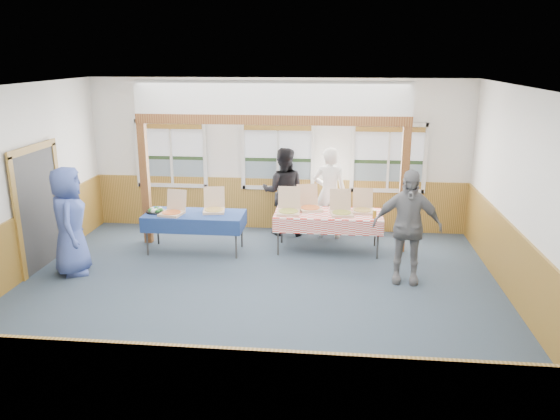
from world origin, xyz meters
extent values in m
plane|color=#26313E|center=(0.00, 0.00, 0.00)|extent=(8.00, 8.00, 0.00)
plane|color=white|center=(0.00, 0.00, 3.20)|extent=(8.00, 8.00, 0.00)
plane|color=silver|center=(0.00, 3.50, 1.60)|extent=(8.00, 0.00, 8.00)
plane|color=silver|center=(0.00, -3.50, 1.60)|extent=(8.00, 0.00, 8.00)
plane|color=silver|center=(-4.00, 0.00, 1.60)|extent=(0.00, 8.00, 8.00)
plane|color=silver|center=(4.00, 0.00, 1.60)|extent=(0.00, 8.00, 8.00)
cube|color=brown|center=(0.00, 3.48, 0.55)|extent=(7.98, 0.05, 1.10)
cube|color=brown|center=(0.00, -3.48, 0.55)|extent=(7.98, 0.05, 1.10)
cube|color=brown|center=(-3.98, 0.00, 0.55)|extent=(0.05, 6.98, 1.10)
cube|color=brown|center=(3.98, 0.00, 0.55)|extent=(0.05, 6.98, 1.10)
cube|color=#313131|center=(-3.96, 0.90, 1.05)|extent=(0.06, 1.30, 2.10)
cube|color=silver|center=(-2.30, 3.44, 0.91)|extent=(1.52, 0.05, 0.08)
cube|color=silver|center=(-2.30, 3.44, 2.29)|extent=(1.52, 0.05, 0.08)
cube|color=silver|center=(-3.04, 3.44, 1.60)|extent=(0.08, 0.05, 1.46)
cube|color=silver|center=(-1.56, 3.44, 1.60)|extent=(0.08, 0.05, 1.46)
cube|color=silver|center=(-2.30, 3.44, 1.60)|extent=(0.05, 0.05, 1.30)
cube|color=slate|center=(-2.30, 3.48, 1.21)|extent=(1.40, 0.02, 0.52)
cube|color=#1F341A|center=(-2.30, 3.48, 1.51)|extent=(1.40, 0.02, 0.08)
cube|color=#AFB4BC|center=(-2.30, 3.48, 1.90)|extent=(1.40, 0.02, 0.70)
cube|color=brown|center=(-2.30, 3.42, 2.19)|extent=(1.40, 0.07, 0.10)
cube|color=silver|center=(0.00, 3.44, 0.91)|extent=(1.52, 0.05, 0.08)
cube|color=silver|center=(0.00, 3.44, 2.29)|extent=(1.52, 0.05, 0.08)
cube|color=silver|center=(-0.74, 3.44, 1.60)|extent=(0.08, 0.05, 1.46)
cube|color=silver|center=(0.74, 3.44, 1.60)|extent=(0.08, 0.05, 1.46)
cube|color=silver|center=(0.00, 3.44, 1.60)|extent=(0.05, 0.05, 1.30)
cube|color=slate|center=(0.00, 3.48, 1.21)|extent=(1.40, 0.02, 0.52)
cube|color=#1F341A|center=(0.00, 3.48, 1.51)|extent=(1.40, 0.02, 0.08)
cube|color=#AFB4BC|center=(0.00, 3.48, 1.90)|extent=(1.40, 0.02, 0.70)
cube|color=brown|center=(0.00, 3.42, 2.19)|extent=(1.40, 0.07, 0.10)
cube|color=silver|center=(2.30, 3.44, 0.91)|extent=(1.52, 0.05, 0.08)
cube|color=silver|center=(2.30, 3.44, 2.29)|extent=(1.52, 0.05, 0.08)
cube|color=silver|center=(1.56, 3.44, 1.60)|extent=(0.08, 0.05, 1.46)
cube|color=silver|center=(3.04, 3.44, 1.60)|extent=(0.08, 0.05, 1.46)
cube|color=silver|center=(2.30, 3.44, 1.60)|extent=(0.05, 0.05, 1.30)
cube|color=slate|center=(2.30, 3.48, 1.21)|extent=(1.40, 0.02, 0.52)
cube|color=#1F341A|center=(2.30, 3.48, 1.51)|extent=(1.40, 0.02, 0.08)
cube|color=#AFB4BC|center=(2.30, 3.48, 1.90)|extent=(1.40, 0.02, 0.70)
cube|color=brown|center=(2.30, 3.42, 2.19)|extent=(1.40, 0.07, 0.10)
cube|color=#5F2E15|center=(-2.50, 2.30, 1.20)|extent=(0.15, 0.15, 2.40)
cube|color=#5F2E15|center=(2.50, 2.30, 1.20)|extent=(0.15, 0.15, 2.40)
cube|color=#5F2E15|center=(0.00, 2.30, 2.49)|extent=(5.15, 0.18, 0.18)
cylinder|color=#313131|center=(-2.27, 1.56, 0.36)|extent=(0.04, 0.04, 0.73)
cylinder|color=#313131|center=(-2.27, 2.19, 0.36)|extent=(0.04, 0.04, 0.73)
cylinder|color=#313131|center=(-0.58, 1.56, 0.36)|extent=(0.04, 0.04, 0.73)
cylinder|color=#313131|center=(-0.58, 2.19, 0.36)|extent=(0.04, 0.04, 0.73)
cube|color=#313131|center=(-1.42, 1.87, 0.73)|extent=(1.96, 1.26, 0.03)
cube|color=navy|center=(-1.42, 1.87, 0.75)|extent=(2.03, 1.34, 0.01)
cube|color=navy|center=(-1.42, 1.47, 0.61)|extent=(1.79, 0.57, 0.28)
cube|color=navy|center=(-1.42, 2.28, 0.61)|extent=(1.79, 0.57, 0.28)
cylinder|color=#313131|center=(0.18, 1.81, 0.36)|extent=(0.04, 0.04, 0.73)
cylinder|color=#313131|center=(0.18, 2.51, 0.36)|extent=(0.04, 0.04, 0.73)
cylinder|color=#313131|center=(2.03, 1.81, 0.36)|extent=(0.04, 0.04, 0.73)
cylinder|color=#313131|center=(2.03, 2.51, 0.36)|extent=(0.04, 0.04, 0.73)
cube|color=#313131|center=(1.10, 2.16, 0.73)|extent=(2.12, 1.30, 0.03)
cube|color=red|center=(1.10, 2.16, 0.75)|extent=(2.19, 1.38, 0.01)
cube|color=red|center=(1.10, 1.72, 0.61)|extent=(1.96, 0.53, 0.28)
cube|color=red|center=(1.10, 2.60, 0.61)|extent=(1.96, 0.53, 0.28)
cube|color=tan|center=(-1.82, 1.72, 0.78)|extent=(0.46, 0.46, 0.04)
cylinder|color=orange|center=(-1.82, 1.72, 0.81)|extent=(0.40, 0.40, 0.01)
cube|color=tan|center=(-1.78, 1.96, 0.99)|extent=(0.40, 0.16, 0.39)
cube|color=tan|center=(-1.07, 1.99, 0.78)|extent=(0.46, 0.46, 0.04)
cylinder|color=#D3C062|center=(-1.07, 1.99, 0.81)|extent=(0.40, 0.40, 0.01)
cube|color=tan|center=(-1.11, 2.23, 1.00)|extent=(0.41, 0.16, 0.39)
cube|color=tan|center=(0.35, 2.02, 0.78)|extent=(0.43, 0.43, 0.05)
cylinder|color=gold|center=(0.35, 2.02, 0.81)|extent=(0.38, 0.38, 0.01)
cube|color=tan|center=(0.35, 2.28, 1.01)|extent=(0.43, 0.11, 0.42)
cube|color=tan|center=(0.75, 2.31, 0.78)|extent=(0.52, 0.52, 0.05)
cylinder|color=orange|center=(0.75, 2.31, 0.81)|extent=(0.45, 0.45, 0.01)
cube|color=tan|center=(0.68, 2.55, 1.01)|extent=(0.43, 0.22, 0.41)
cube|color=tan|center=(1.35, 2.04, 0.78)|extent=(0.45, 0.45, 0.05)
cylinder|color=gold|center=(1.35, 2.04, 0.81)|extent=(0.39, 0.39, 0.01)
cube|color=tan|center=(1.32, 2.28, 1.00)|extent=(0.41, 0.14, 0.40)
cube|color=tan|center=(1.75, 2.26, 0.78)|extent=(0.39, 0.39, 0.04)
cylinder|color=#D3C062|center=(1.75, 2.26, 0.81)|extent=(0.34, 0.34, 0.01)
cube|color=tan|center=(1.76, 2.49, 0.99)|extent=(0.38, 0.10, 0.37)
cylinder|color=black|center=(-2.17, 1.87, 0.77)|extent=(0.37, 0.37, 0.03)
cylinder|color=silver|center=(-2.17, 1.87, 0.80)|extent=(0.08, 0.08, 0.04)
sphere|color=#2B6C29|center=(-2.07, 1.87, 0.80)|extent=(0.08, 0.08, 0.08)
sphere|color=beige|center=(-2.11, 1.95, 0.80)|extent=(0.08, 0.08, 0.08)
sphere|color=#2B6C29|center=(-2.19, 1.97, 0.80)|extent=(0.08, 0.08, 0.08)
sphere|color=beige|center=(-2.26, 1.92, 0.80)|extent=(0.08, 0.08, 0.08)
sphere|color=#2B6C29|center=(-2.26, 1.83, 0.80)|extent=(0.08, 0.08, 0.08)
sphere|color=beige|center=(-2.19, 1.77, 0.80)|extent=(0.08, 0.08, 0.08)
sphere|color=#2B6C29|center=(-2.11, 1.79, 0.80)|extent=(0.08, 0.08, 0.08)
cylinder|color=olive|center=(1.95, 1.91, 0.83)|extent=(0.07, 0.07, 0.15)
imported|color=silver|center=(1.11, 2.97, 0.94)|extent=(0.71, 0.49, 1.88)
imported|color=black|center=(0.15, 3.10, 0.92)|extent=(0.91, 0.71, 1.83)
imported|color=#3E519C|center=(-3.25, 0.60, 0.94)|extent=(0.89, 1.07, 1.88)
imported|color=slate|center=(2.40, 0.83, 0.95)|extent=(1.16, 0.57, 1.90)
camera|label=1|loc=(1.20, -7.82, 3.67)|focal=35.00mm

